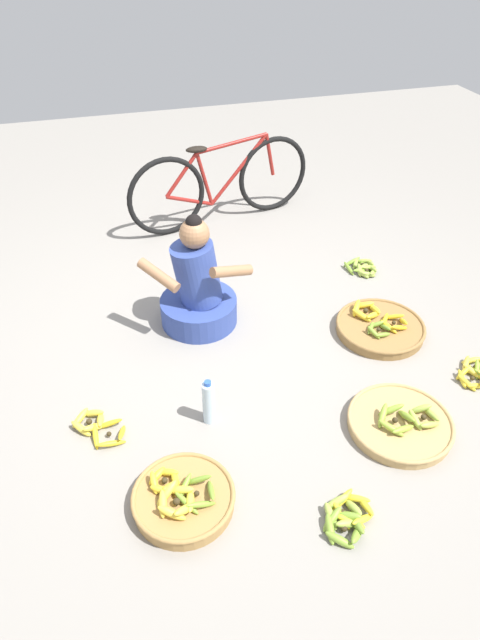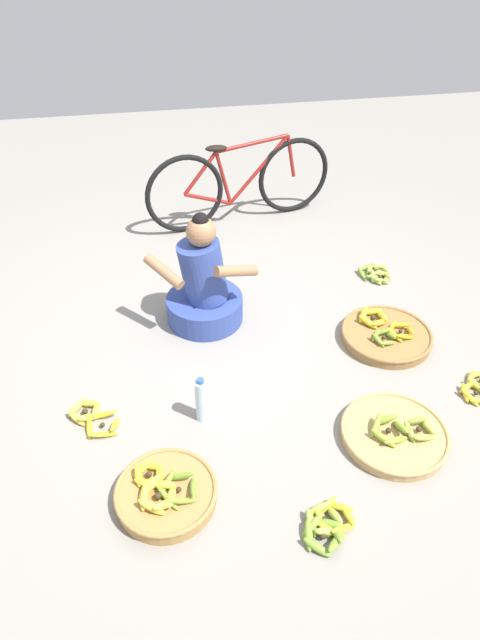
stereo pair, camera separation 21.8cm
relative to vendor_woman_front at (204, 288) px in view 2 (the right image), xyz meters
The scene contains 10 objects.
ground_plane 0.42m from the vendor_woman_front, 63.02° to the right, with size 10.00×10.00×0.00m, color gray.
vendor_woman_front is the anchor object (origin of this frame).
bicycle_leaning 1.47m from the vendor_woman_front, 69.41° to the left, with size 1.68×0.37×0.73m.
banana_basket_front_right 1.24m from the vendor_woman_front, 21.53° to the right, with size 0.59×0.59×0.14m.
banana_basket_front_center 1.45m from the vendor_woman_front, 105.58° to the right, with size 0.50×0.50×0.16m.
banana_basket_near_bicycle 1.52m from the vendor_woman_front, 55.35° to the right, with size 0.58×0.58×0.14m.
loose_bananas_mid_right 1.12m from the vendor_woman_front, 133.48° to the right, with size 0.31×0.32×0.09m.
loose_bananas_back_center 1.73m from the vendor_woman_front, 78.85° to the right, with size 0.30×0.30×0.09m.
loose_bananas_back_right 1.42m from the vendor_woman_front, 11.02° to the left, with size 0.25×0.28×0.09m.
water_bottle 0.91m from the vendor_woman_front, 98.95° to the right, with size 0.07×0.07×0.30m.
Camera 2 is at (-0.47, -2.65, 2.32)m, focal length 30.32 mm.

